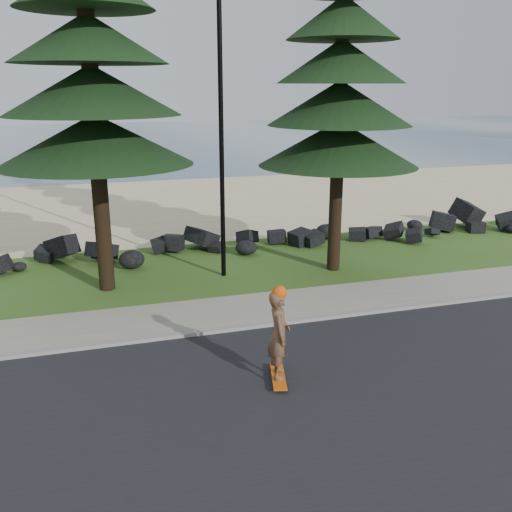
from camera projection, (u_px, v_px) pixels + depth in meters
The scene contains 9 objects.
ground at pixel (253, 313), 14.68m from camera, with size 160.00×160.00×0.00m, color #37551A.
road at pixel (323, 402), 10.55m from camera, with size 160.00×7.00×0.02m, color black.
kerb at pixel (264, 325), 13.84m from camera, with size 160.00×0.20×0.10m, color gray.
sidewalk at pixel (251, 309), 14.85m from camera, with size 160.00×2.00×0.08m, color gray.
beach_sand at pixel (169, 205), 27.96m from camera, with size 160.00×15.00×0.01m, color #C5B683.
ocean at pixel (118, 139), 61.40m from camera, with size 160.00×58.00×0.01m, color #3E6176.
seawall_boulders at pixel (207, 254), 19.81m from camera, with size 60.00×2.40×1.10m, color black, non-canonical shape.
lamp_post at pixel (221, 139), 16.42m from camera, with size 0.25×0.14×8.14m.
skateboarder at pixel (279, 335), 11.03m from camera, with size 0.58×1.10×1.99m.
Camera 1 is at (-3.90, -13.06, 5.64)m, focal length 40.00 mm.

